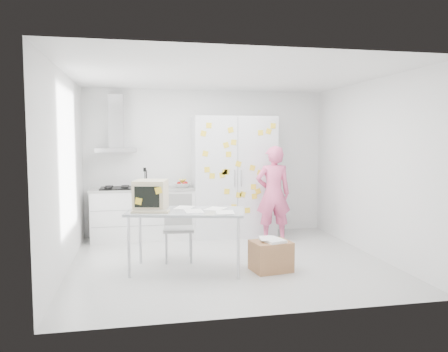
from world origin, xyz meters
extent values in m
cube|color=silver|center=(0.00, 0.00, -0.01)|extent=(4.50, 4.00, 0.02)
cube|color=white|center=(0.00, 2.00, 1.35)|extent=(4.50, 0.02, 2.70)
cube|color=white|center=(-2.25, 0.00, 1.35)|extent=(0.02, 4.00, 2.70)
cube|color=white|center=(2.25, 0.00, 1.35)|extent=(0.02, 4.00, 2.70)
cube|color=white|center=(0.00, 0.00, 2.70)|extent=(4.50, 4.00, 0.02)
cube|color=white|center=(-1.20, 1.70, 0.44)|extent=(1.80, 0.60, 0.88)
cube|color=gray|center=(-1.20, 1.40, 0.58)|extent=(1.76, 0.01, 0.01)
cube|color=gray|center=(-1.20, 1.40, 0.30)|extent=(1.76, 0.01, 0.01)
cube|color=#9E9E99|center=(-1.20, 1.70, 0.90)|extent=(1.84, 0.63, 0.04)
cube|color=black|center=(-1.65, 1.70, 0.93)|extent=(0.58, 0.50, 0.03)
cylinder|color=black|center=(-1.79, 1.58, 0.95)|extent=(0.14, 0.14, 0.02)
cylinder|color=black|center=(-1.51, 1.58, 0.95)|extent=(0.14, 0.14, 0.02)
cylinder|color=black|center=(-1.79, 1.82, 0.95)|extent=(0.14, 0.14, 0.02)
cylinder|color=black|center=(-1.51, 1.82, 0.95)|extent=(0.14, 0.14, 0.02)
cylinder|color=silver|center=(-1.15, 1.70, 0.99)|extent=(0.10, 0.10, 0.14)
cylinder|color=black|center=(-1.16, 1.71, 1.09)|extent=(0.01, 0.01, 0.30)
cylinder|color=black|center=(-1.13, 1.69, 1.09)|extent=(0.01, 0.01, 0.30)
cylinder|color=black|center=(-1.15, 1.72, 1.09)|extent=(0.01, 0.01, 0.30)
cube|color=black|center=(-1.16, 1.71, 1.25)|extent=(0.05, 0.01, 0.07)
imported|color=white|center=(-0.50, 1.70, 0.96)|extent=(0.31, 0.31, 0.08)
sphere|color=#B2140F|center=(-0.56, 1.72, 0.99)|extent=(0.08, 0.08, 0.08)
sphere|color=#B2140F|center=(-0.47, 1.65, 0.99)|extent=(0.08, 0.08, 0.08)
sphere|color=#B2140F|center=(-0.43, 1.74, 0.99)|extent=(0.08, 0.08, 0.08)
cylinder|color=yellow|center=(-0.52, 1.72, 1.03)|extent=(0.09, 0.17, 0.10)
cylinder|color=yellow|center=(-0.49, 1.72, 1.03)|extent=(0.04, 0.17, 0.10)
cylinder|color=yellow|center=(-0.47, 1.72, 1.03)|extent=(0.08, 0.17, 0.10)
cube|color=silver|center=(-1.65, 1.75, 1.60)|extent=(0.70, 0.48, 0.07)
cube|color=silver|center=(-1.65, 1.87, 2.10)|extent=(0.26, 0.24, 0.95)
cube|color=silver|center=(0.45, 1.68, 1.10)|extent=(1.50, 0.65, 2.20)
cube|color=slate|center=(0.45, 1.35, 1.10)|extent=(0.01, 0.01, 2.16)
cube|color=silver|center=(0.39, 1.34, 1.10)|extent=(0.02, 0.02, 0.30)
cube|color=silver|center=(0.51, 1.34, 1.10)|extent=(0.02, 0.02, 0.30)
cube|color=yellow|center=(0.86, 1.34, 1.90)|extent=(0.10, 0.00, 0.10)
cube|color=yellow|center=(1.01, 1.34, 1.93)|extent=(0.12, 0.00, 0.12)
cube|color=yellow|center=(1.12, 1.34, 1.05)|extent=(0.12, 0.00, 0.12)
cube|color=yellow|center=(0.22, 1.34, 1.21)|extent=(0.10, 0.00, 0.10)
cube|color=yellow|center=(0.46, 1.34, 1.35)|extent=(0.12, 0.00, 0.12)
cube|color=yellow|center=(0.83, 1.34, 0.86)|extent=(0.12, 0.00, 0.12)
cube|color=yellow|center=(0.25, 1.34, 0.87)|extent=(0.10, 0.00, 0.10)
cube|color=yellow|center=(0.32, 1.34, 1.95)|extent=(0.12, 0.00, 0.12)
cube|color=yellow|center=(0.54, 1.34, 0.81)|extent=(0.12, 0.00, 0.12)
cube|color=yellow|center=(0.86, 1.34, 1.19)|extent=(0.12, 0.00, 0.12)
cube|color=yellow|center=(0.74, 1.34, 0.94)|extent=(0.10, 0.00, 0.10)
cube|color=yellow|center=(0.24, 1.34, 1.69)|extent=(0.12, 0.00, 0.12)
cube|color=yellow|center=(-0.01, 1.34, 1.15)|extent=(0.10, 0.00, 0.10)
cube|color=yellow|center=(-0.10, 1.34, 1.26)|extent=(0.10, 0.00, 0.10)
cube|color=yellow|center=(-0.16, 1.34, 1.89)|extent=(0.11, 0.00, 0.11)
cube|color=yellow|center=(0.38, 1.34, 0.59)|extent=(0.10, 0.00, 0.10)
cube|color=yellow|center=(0.25, 1.34, 1.22)|extent=(0.11, 0.00, 0.11)
cube|color=yellow|center=(0.99, 1.34, 0.59)|extent=(0.11, 0.00, 0.11)
cube|color=yellow|center=(1.09, 1.34, 2.03)|extent=(0.10, 0.00, 0.10)
cube|color=yellow|center=(0.28, 1.34, 1.53)|extent=(0.10, 0.00, 0.10)
cube|color=yellow|center=(0.17, 1.34, 1.16)|extent=(0.11, 0.00, 0.11)
cube|color=yellow|center=(0.63, 1.34, 0.52)|extent=(0.10, 0.00, 0.10)
cube|color=yellow|center=(-0.07, 1.34, 2.03)|extent=(0.10, 0.00, 0.10)
cube|color=yellow|center=(-0.13, 1.34, 1.54)|extent=(0.12, 0.00, 0.12)
cube|color=yellow|center=(0.76, 1.34, 0.77)|extent=(0.11, 0.00, 0.11)
cube|color=yellow|center=(0.37, 1.34, 1.73)|extent=(0.11, 0.00, 0.11)
cube|color=yellow|center=(0.72, 1.34, 1.28)|extent=(0.11, 0.00, 0.11)
cube|color=yellow|center=(0.47, 1.34, 0.80)|extent=(0.11, 0.00, 0.11)
imported|color=#EC5C8D|center=(1.03, 1.10, 0.84)|extent=(0.64, 0.45, 1.67)
cube|color=#AEB4B9|center=(-0.65, -0.33, 0.82)|extent=(1.69, 1.11, 0.03)
cylinder|color=silver|center=(-1.42, -0.48, 0.40)|extent=(0.05, 0.05, 0.80)
cylinder|color=silver|center=(-0.04, -0.81, 0.40)|extent=(0.05, 0.05, 0.80)
cylinder|color=silver|center=(-1.27, 0.14, 0.40)|extent=(0.05, 0.05, 0.80)
cylinder|color=silver|center=(0.11, -0.19, 0.40)|extent=(0.05, 0.05, 0.80)
cube|color=beige|center=(-1.12, -0.13, 1.04)|extent=(0.51, 0.53, 0.40)
cube|color=beige|center=(-1.17, -0.36, 1.04)|extent=(0.39, 0.11, 0.35)
cube|color=black|center=(-1.17, -0.37, 1.04)|extent=(0.32, 0.08, 0.28)
cube|color=yellow|center=(-1.28, -0.35, 0.98)|extent=(0.10, 0.03, 0.10)
cube|color=yellow|center=(-1.02, -0.41, 1.12)|extent=(0.10, 0.03, 0.11)
cube|color=beige|center=(-1.13, -0.42, 0.85)|extent=(0.51, 0.28, 0.03)
cube|color=gray|center=(-1.13, -0.42, 0.87)|extent=(0.46, 0.22, 0.01)
cube|color=white|center=(-0.56, -0.41, 0.84)|extent=(0.24, 0.33, 0.00)
cube|color=white|center=(-0.24, -0.30, 0.84)|extent=(0.38, 0.40, 0.00)
cube|color=white|center=(-0.17, -0.62, 0.84)|extent=(0.27, 0.36, 0.00)
cube|color=white|center=(-0.65, -0.11, 0.84)|extent=(0.34, 0.39, 0.00)
cube|color=#A2A2A0|center=(-0.71, 0.19, 0.47)|extent=(0.47, 0.47, 0.04)
cube|color=#A2A2A0|center=(-0.70, 0.39, 0.73)|extent=(0.42, 0.06, 0.48)
cylinder|color=#9E9EA2|center=(-0.90, 0.03, 0.23)|extent=(0.03, 0.03, 0.45)
cylinder|color=#9E9EA2|center=(-0.55, 0.00, 0.23)|extent=(0.03, 0.03, 0.45)
cylinder|color=#9E9EA2|center=(-0.87, 0.39, 0.23)|extent=(0.03, 0.03, 0.45)
cylinder|color=#9E9EA2|center=(-0.52, 0.36, 0.23)|extent=(0.03, 0.03, 0.45)
cube|color=#A57247|center=(0.48, -0.55, 0.20)|extent=(0.57, 0.48, 0.41)
cube|color=white|center=(0.50, -0.57, 0.43)|extent=(0.33, 0.38, 0.04)
cube|color=white|center=(0.44, -0.52, 0.45)|extent=(0.25, 0.33, 0.00)
camera|label=1|loc=(-1.28, -6.15, 1.81)|focal=35.00mm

